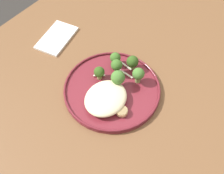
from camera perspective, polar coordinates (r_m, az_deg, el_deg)
name	(u,v)px	position (r m, az deg, el deg)	size (l,w,h in m)	color
ground	(115,171)	(1.53, 0.68, -16.53)	(6.00, 6.00, 0.00)	#2D2B28
wooden_dining_table	(117,102)	(0.93, 1.07, -3.02)	(1.40, 1.00, 0.74)	brown
dinner_plate	(112,89)	(0.85, 0.00, -0.45)	(0.29, 0.29, 0.02)	maroon
noodle_bed	(106,98)	(0.81, -1.27, -2.26)	(0.13, 0.11, 0.04)	beige
seared_scallop_right_edge	(108,110)	(0.79, -0.87, -4.69)	(0.03, 0.03, 0.02)	#E5C689
seared_scallop_tilted_round	(111,91)	(0.83, -0.23, -0.86)	(0.03, 0.03, 0.01)	#DBB77A
seared_scallop_center_golden	(103,89)	(0.83, -1.87, -0.47)	(0.04, 0.04, 0.02)	beige
seared_scallop_half_hidden	(122,111)	(0.79, 1.99, -4.88)	(0.03, 0.03, 0.01)	#DBB77A
seared_scallop_on_noodles	(97,97)	(0.82, -2.97, -2.09)	(0.03, 0.03, 0.02)	#E5C689
seared_scallop_large_seared	(104,103)	(0.81, -1.60, -3.18)	(0.03, 0.03, 0.01)	beige
broccoli_floret_front_edge	(115,58)	(0.89, 0.67, 5.84)	(0.03, 0.03, 0.05)	#7A994C
broccoli_floret_rear_charred	(119,78)	(0.82, 1.32, 1.73)	(0.04, 0.04, 0.06)	#7A994C
broccoli_floret_split_head	(99,72)	(0.85, -2.58, 2.96)	(0.03, 0.03, 0.05)	#89A356
broccoli_floret_center_pile	(138,74)	(0.84, 5.32, 2.56)	(0.04, 0.04, 0.06)	#7A994C
broccoli_floret_tall_stalk	(117,66)	(0.86, 0.93, 4.34)	(0.04, 0.04, 0.06)	#89A356
broccoli_floret_beside_noodles	(132,62)	(0.88, 4.14, 5.06)	(0.04, 0.04, 0.05)	#7A994C
onion_sliver_short_strip	(99,75)	(0.87, -2.57, 2.35)	(0.04, 0.01, 0.00)	silver
onion_sliver_curled_piece	(126,74)	(0.88, 2.80, 2.69)	(0.05, 0.01, 0.00)	silver
onion_sliver_pale_crescent	(125,65)	(0.90, 2.66, 4.38)	(0.05, 0.01, 0.00)	silver
folded_napkin	(57,38)	(1.02, -11.06, 9.69)	(0.15, 0.09, 0.01)	white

